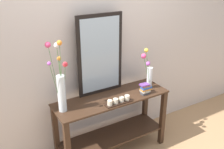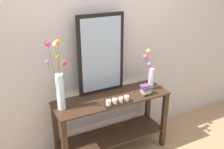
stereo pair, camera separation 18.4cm
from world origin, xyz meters
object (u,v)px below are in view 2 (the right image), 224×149
at_px(tall_vase_left, 59,84).
at_px(book_stack, 146,90).
at_px(vase_right, 150,73).
at_px(candle_tray, 118,101).
at_px(mirror_leaning, 101,55).
at_px(console_table, 112,118).

distance_m(tall_vase_left, book_stack, 1.01).
relative_size(vase_right, book_stack, 3.54).
bearing_deg(tall_vase_left, candle_tray, -16.85).
relative_size(vase_right, candle_tray, 1.53).
height_order(mirror_leaning, book_stack, mirror_leaning).
relative_size(console_table, vase_right, 2.78).
bearing_deg(mirror_leaning, console_table, -77.36).
bearing_deg(console_table, vase_right, -1.39).
bearing_deg(vase_right, console_table, 178.61).
relative_size(console_table, mirror_leaning, 1.46).
xyz_separation_m(console_table, book_stack, (0.38, -0.12, 0.35)).
relative_size(tall_vase_left, book_stack, 5.57).
xyz_separation_m(console_table, mirror_leaning, (-0.04, 0.19, 0.75)).
bearing_deg(console_table, mirror_leaning, 102.64).
xyz_separation_m(mirror_leaning, vase_right, (0.54, -0.20, -0.25)).
bearing_deg(vase_right, book_stack, -137.80).
bearing_deg(mirror_leaning, book_stack, -36.28).
xyz_separation_m(console_table, tall_vase_left, (-0.59, 0.02, 0.58)).
height_order(console_table, book_stack, book_stack).
bearing_deg(vase_right, candle_tray, -164.17).
relative_size(tall_vase_left, vase_right, 1.57).
bearing_deg(candle_tray, book_stack, 5.07).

